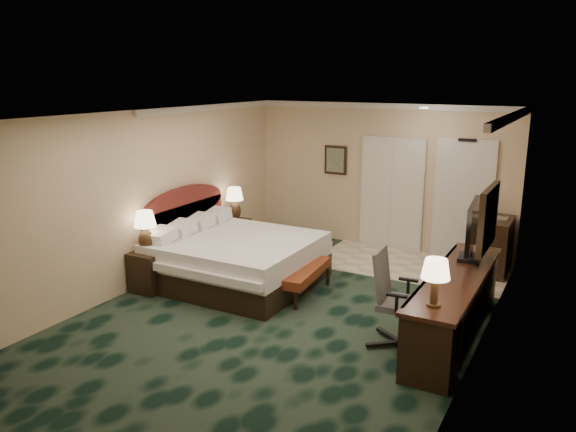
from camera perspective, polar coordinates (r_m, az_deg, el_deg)
The scene contains 24 objects.
floor at distance 7.77m, azimuth -0.56°, elevation -10.14°, with size 5.00×7.50×0.00m, color black.
ceiling at distance 7.10m, azimuth -0.61°, elevation 10.15°, with size 5.00×7.50×0.00m, color silver.
wall_back at distance 10.67m, azimuth 9.34°, elevation 3.99°, with size 5.00×0.00×2.70m, color #C7B98E.
wall_front at distance 4.61m, azimuth -24.47°, elevation -10.73°, with size 5.00×0.00×2.70m, color #C7B98E.
wall_left at distance 8.78m, azimuth -14.96°, elevation 1.53°, with size 0.00×7.50×2.70m, color #C7B98E.
wall_right at distance 6.51m, azimuth 19.00°, elevation -3.09°, with size 0.00×7.50×2.70m, color #C7B98E.
crown_molding at distance 7.10m, azimuth -0.61°, elevation 9.75°, with size 5.00×7.50×0.10m, color silver, non-canonical shape.
tile_patch at distance 9.95m, azimuth 12.28°, elevation -4.89°, with size 3.20×1.70×0.01m, color #BEB5A5.
headboard at distance 9.62m, azimuth -10.38°, elevation -1.13°, with size 0.12×2.00×1.40m, color #4D140E, non-canonical shape.
entry_door at distance 10.30m, azimuth 17.36°, elevation 1.47°, with size 1.02×0.06×2.18m, color silver.
closet_doors at distance 10.61m, azimuth 10.48°, elevation 2.24°, with size 1.20×0.06×2.10m, color silver.
wall_art at distance 10.92m, azimuth 4.86°, elevation 5.69°, with size 0.45×0.06×0.55m, color #445F4E.
wall_mirror at distance 7.04m, azimuth 19.68°, elevation -0.20°, with size 0.05×0.95×0.75m, color white.
bed at distance 8.88m, azimuth -5.15°, elevation -4.52°, with size 2.29×2.12×0.73m, color white.
nightstand_near at distance 8.82m, azimuth -13.74°, elevation -5.42°, with size 0.49×0.56×0.61m, color black.
nightstand_far at distance 10.50m, azimuth -5.52°, elevation -1.97°, with size 0.47×0.54×0.58m, color black.
lamp_near at distance 8.64m, azimuth -14.27°, elevation -1.55°, with size 0.33×0.33×0.63m, color black, non-canonical shape.
lamp_far at distance 10.36m, azimuth -5.45°, elevation 1.23°, with size 0.33×0.33×0.61m, color black, non-canonical shape.
bed_bench at distance 8.41m, azimuth 1.49°, elevation -6.62°, with size 0.44×1.27×0.43m, color brown.
desk at distance 7.32m, azimuth 16.54°, elevation -8.83°, with size 0.61×2.84×0.82m, color black.
tv at distance 7.72m, azimuth 18.18°, elevation -1.48°, with size 0.08×1.00×0.78m, color black.
desk_lamp at distance 6.10m, azimuth 14.70°, elevation -6.55°, with size 0.30×0.30×0.53m, color black, non-canonical shape.
desk_chair at distance 6.88m, azimuth 11.53°, elevation -8.38°, with size 0.69×0.65×1.18m, color #575757, non-canonical shape.
minibar at distance 9.84m, azimuth 20.23°, elevation -2.88°, with size 0.49×0.87×0.92m, color black.
Camera 1 is at (3.47, -6.17, 3.19)m, focal length 35.00 mm.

